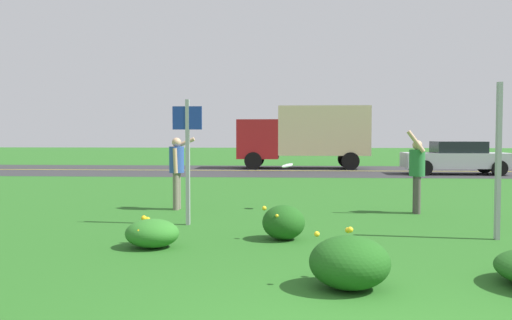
% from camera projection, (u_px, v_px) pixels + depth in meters
% --- Properties ---
extents(ground_plane, '(120.00, 120.00, 0.00)m').
position_uv_depth(ground_plane, '(315.00, 197.00, 15.14)').
color(ground_plane, '#26601E').
extents(highway_strip, '(120.00, 8.56, 0.01)m').
position_uv_depth(highway_strip, '(305.00, 171.00, 26.26)').
color(highway_strip, '#2D2D30').
rests_on(highway_strip, ground).
extents(highway_center_stripe, '(120.00, 0.16, 0.00)m').
position_uv_depth(highway_center_stripe, '(305.00, 171.00, 26.26)').
color(highway_center_stripe, yellow).
rests_on(highway_center_stripe, ground).
extents(daylily_clump_mid_right, '(0.91, 0.91, 0.65)m').
position_uv_depth(daylily_clump_mid_right, '(350.00, 262.00, 6.06)').
color(daylily_clump_mid_right, '#1E5619').
rests_on(daylily_clump_mid_right, ground).
extents(daylily_clump_mid_center, '(0.71, 0.70, 0.57)m').
position_uv_depth(daylily_clump_mid_center, '(284.00, 222.00, 8.93)').
color(daylily_clump_mid_center, '#1E5619').
rests_on(daylily_clump_mid_center, ground).
extents(daylily_clump_mid_left, '(0.82, 0.74, 0.45)m').
position_uv_depth(daylily_clump_mid_left, '(152.00, 233.00, 8.30)').
color(daylily_clump_mid_left, '#2D7526').
rests_on(daylily_clump_mid_left, ground).
extents(sign_post_near_path, '(0.56, 0.10, 2.40)m').
position_uv_depth(sign_post_near_path, '(188.00, 149.00, 10.35)').
color(sign_post_near_path, '#93969B').
rests_on(sign_post_near_path, ground).
extents(sign_post_by_roadside, '(0.07, 0.10, 2.58)m').
position_uv_depth(sign_post_by_roadside, '(498.00, 161.00, 8.89)').
color(sign_post_by_roadside, '#93969B').
rests_on(sign_post_by_roadside, ground).
extents(person_thrower_blue_shirt, '(0.57, 0.50, 1.67)m').
position_uv_depth(person_thrower_blue_shirt, '(177.00, 166.00, 12.53)').
color(person_thrower_blue_shirt, '#2D4C9E').
rests_on(person_thrower_blue_shirt, ground).
extents(person_catcher_green_shirt, '(0.45, 0.49, 1.83)m').
position_uv_depth(person_catcher_green_shirt, '(417.00, 169.00, 11.91)').
color(person_catcher_green_shirt, '#287038').
rests_on(person_catcher_green_shirt, ground).
extents(frisbee_white, '(0.27, 0.26, 0.13)m').
position_uv_depth(frisbee_white, '(287.00, 166.00, 12.51)').
color(frisbee_white, white).
extents(car_silver_center_left, '(4.50, 2.00, 1.45)m').
position_uv_depth(car_silver_center_left, '(456.00, 158.00, 23.88)').
color(car_silver_center_left, '#B7BABF').
rests_on(car_silver_center_left, ground).
extents(box_truck_red, '(6.70, 2.46, 3.20)m').
position_uv_depth(box_truck_red, '(306.00, 134.00, 28.10)').
color(box_truck_red, maroon).
rests_on(box_truck_red, ground).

